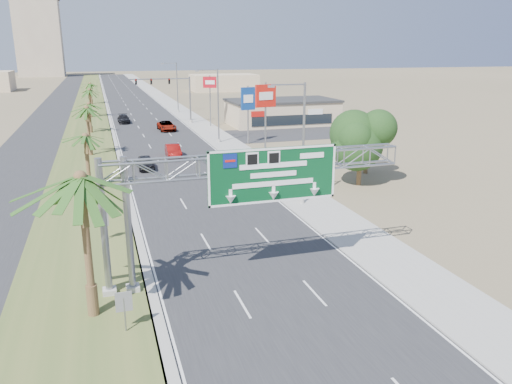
{
  "coord_description": "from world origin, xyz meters",
  "views": [
    {
      "loc": [
        -8.18,
        -14.98,
        12.49
      ],
      "look_at": [
        0.51,
        12.62,
        4.2
      ],
      "focal_mm": 35.0,
      "sensor_mm": 36.0,
      "label": 1
    }
  ],
  "objects_px": {
    "car_left_lane": "(146,163)",
    "pole_sign_red_far": "(210,86)",
    "car_mid_lane": "(173,151)",
    "car_right_lane": "(167,126)",
    "signal_mast": "(178,96)",
    "pole_sign_blue": "(248,101)",
    "palm_near": "(80,178)",
    "car_far": "(124,119)",
    "sign_gantry": "(243,174)",
    "store_building": "(282,113)",
    "pole_sign_red_near": "(266,101)"
  },
  "relations": [
    {
      "from": "car_left_lane",
      "to": "pole_sign_red_far",
      "type": "bearing_deg",
      "value": 64.72
    },
    {
      "from": "car_mid_lane",
      "to": "car_right_lane",
      "type": "distance_m",
      "value": 20.95
    },
    {
      "from": "car_right_lane",
      "to": "pole_sign_red_far",
      "type": "bearing_deg",
      "value": 12.59
    },
    {
      "from": "signal_mast",
      "to": "pole_sign_blue",
      "type": "bearing_deg",
      "value": -74.94
    },
    {
      "from": "signal_mast",
      "to": "car_mid_lane",
      "type": "relative_size",
      "value": 2.21
    },
    {
      "from": "palm_near",
      "to": "car_left_lane",
      "type": "distance_m",
      "value": 31.87
    },
    {
      "from": "car_left_lane",
      "to": "car_far",
      "type": "distance_m",
      "value": 36.95
    },
    {
      "from": "pole_sign_red_far",
      "to": "sign_gantry",
      "type": "bearing_deg",
      "value": -100.64
    },
    {
      "from": "signal_mast",
      "to": "car_left_lane",
      "type": "xyz_separation_m",
      "value": [
        -8.93,
        -33.19,
        -4.14
      ]
    },
    {
      "from": "store_building",
      "to": "signal_mast",
      "type": "bearing_deg",
      "value": 160.46
    },
    {
      "from": "signal_mast",
      "to": "car_mid_lane",
      "type": "height_order",
      "value": "signal_mast"
    },
    {
      "from": "car_left_lane",
      "to": "car_far",
      "type": "bearing_deg",
      "value": 90.64
    },
    {
      "from": "car_left_lane",
      "to": "car_mid_lane",
      "type": "relative_size",
      "value": 0.9
    },
    {
      "from": "car_far",
      "to": "pole_sign_blue",
      "type": "height_order",
      "value": "pole_sign_blue"
    },
    {
      "from": "car_far",
      "to": "sign_gantry",
      "type": "bearing_deg",
      "value": -88.7
    },
    {
      "from": "store_building",
      "to": "car_right_lane",
      "type": "xyz_separation_m",
      "value": [
        -20.0,
        -1.12,
        -1.26
      ]
    },
    {
      "from": "pole_sign_red_near",
      "to": "car_right_lane",
      "type": "bearing_deg",
      "value": 104.04
    },
    {
      "from": "pole_sign_blue",
      "to": "car_right_lane",
      "type": "bearing_deg",
      "value": 121.29
    },
    {
      "from": "palm_near",
      "to": "pole_sign_red_far",
      "type": "distance_m",
      "value": 61.84
    },
    {
      "from": "sign_gantry",
      "to": "palm_near",
      "type": "bearing_deg",
      "value": -166.68
    },
    {
      "from": "palm_near",
      "to": "car_mid_lane",
      "type": "xyz_separation_m",
      "value": [
        9.19,
        36.03,
        -6.16
      ]
    },
    {
      "from": "sign_gantry",
      "to": "car_mid_lane",
      "type": "height_order",
      "value": "sign_gantry"
    },
    {
      "from": "palm_near",
      "to": "sign_gantry",
      "type": "bearing_deg",
      "value": 13.32
    },
    {
      "from": "store_building",
      "to": "pole_sign_red_near",
      "type": "relative_size",
      "value": 1.98
    },
    {
      "from": "pole_sign_blue",
      "to": "pole_sign_red_far",
      "type": "bearing_deg",
      "value": 94.96
    },
    {
      "from": "car_right_lane",
      "to": "pole_sign_blue",
      "type": "distance_m",
      "value": 18.26
    },
    {
      "from": "store_building",
      "to": "pole_sign_red_near",
      "type": "distance_m",
      "value": 32.62
    },
    {
      "from": "sign_gantry",
      "to": "store_building",
      "type": "xyz_separation_m",
      "value": [
        23.06,
        56.07,
        -4.06
      ]
    },
    {
      "from": "store_building",
      "to": "pole_sign_blue",
      "type": "height_order",
      "value": "pole_sign_blue"
    },
    {
      "from": "store_building",
      "to": "car_mid_lane",
      "type": "distance_m",
      "value": 31.12
    },
    {
      "from": "pole_sign_red_near",
      "to": "car_mid_lane",
      "type": "bearing_deg",
      "value": 140.36
    },
    {
      "from": "car_left_lane",
      "to": "pole_sign_red_near",
      "type": "distance_m",
      "value": 14.57
    },
    {
      "from": "car_right_lane",
      "to": "pole_sign_red_near",
      "type": "height_order",
      "value": "pole_sign_red_near"
    },
    {
      "from": "car_far",
      "to": "car_left_lane",
      "type": "bearing_deg",
      "value": -90.86
    },
    {
      "from": "car_mid_lane",
      "to": "pole_sign_red_far",
      "type": "relative_size",
      "value": 0.55
    },
    {
      "from": "car_mid_lane",
      "to": "car_right_lane",
      "type": "height_order",
      "value": "car_mid_lane"
    },
    {
      "from": "car_mid_lane",
      "to": "car_far",
      "type": "distance_m",
      "value": 31.96
    },
    {
      "from": "car_mid_lane",
      "to": "pole_sign_red_far",
      "type": "bearing_deg",
      "value": 68.86
    },
    {
      "from": "sign_gantry",
      "to": "palm_near",
      "type": "height_order",
      "value": "palm_near"
    },
    {
      "from": "sign_gantry",
      "to": "signal_mast",
      "type": "xyz_separation_m",
      "value": [
        6.23,
        62.05,
        -1.21
      ]
    },
    {
      "from": "car_far",
      "to": "car_right_lane",
      "type": "bearing_deg",
      "value": -62.17
    },
    {
      "from": "pole_sign_red_near",
      "to": "pole_sign_blue",
      "type": "distance_m",
      "value": 13.62
    },
    {
      "from": "signal_mast",
      "to": "car_left_lane",
      "type": "height_order",
      "value": "signal_mast"
    },
    {
      "from": "signal_mast",
      "to": "car_right_lane",
      "type": "height_order",
      "value": "signal_mast"
    },
    {
      "from": "sign_gantry",
      "to": "pole_sign_blue",
      "type": "relative_size",
      "value": 2.14
    },
    {
      "from": "sign_gantry",
      "to": "pole_sign_red_near",
      "type": "height_order",
      "value": "pole_sign_red_near"
    },
    {
      "from": "car_left_lane",
      "to": "pole_sign_red_near",
      "type": "height_order",
      "value": "pole_sign_red_near"
    },
    {
      "from": "car_far",
      "to": "pole_sign_red_near",
      "type": "distance_m",
      "value": 41.9
    },
    {
      "from": "sign_gantry",
      "to": "pole_sign_red_far",
      "type": "distance_m",
      "value": 57.97
    },
    {
      "from": "store_building",
      "to": "car_left_lane",
      "type": "xyz_separation_m",
      "value": [
        -25.76,
        -27.22,
        -1.29
      ]
    }
  ]
}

